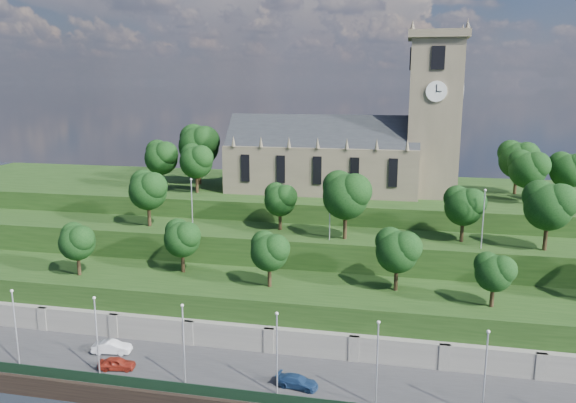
% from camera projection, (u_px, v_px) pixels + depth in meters
% --- Properties ---
extents(promenade, '(160.00, 12.00, 2.00)m').
position_uv_depth(promenade, '(302.00, 387.00, 60.61)').
color(promenade, '#2D2D30').
rests_on(promenade, ground).
extents(fence, '(160.00, 0.10, 1.20)m').
position_uv_depth(fence, '(293.00, 401.00, 55.11)').
color(fence, black).
rests_on(fence, promenade).
extents(retaining_wall, '(160.00, 2.10, 5.00)m').
position_uv_depth(retaining_wall, '(312.00, 349.00, 66.01)').
color(retaining_wall, slate).
rests_on(retaining_wall, ground).
extents(embankment_lower, '(160.00, 12.00, 8.00)m').
position_uv_depth(embankment_lower, '(320.00, 317.00, 71.47)').
color(embankment_lower, '#193411').
rests_on(embankment_lower, ground).
extents(embankment_upper, '(160.00, 10.00, 12.00)m').
position_uv_depth(embankment_upper, '(332.00, 274.00, 81.59)').
color(embankment_upper, '#193411').
rests_on(embankment_upper, ground).
extents(hilltop, '(160.00, 32.00, 15.00)m').
position_uv_depth(hilltop, '(347.00, 228.00, 101.38)').
color(hilltop, '#193411').
rests_on(hilltop, ground).
extents(church, '(38.60, 12.35, 27.60)m').
position_uv_depth(church, '(351.00, 148.00, 94.27)').
color(church, brown).
rests_on(church, hilltop).
extents(trees_lower, '(71.77, 8.97, 7.87)m').
position_uv_depth(trees_lower, '(335.00, 250.00, 69.50)').
color(trees_lower, black).
rests_on(trees_lower, embankment_lower).
extents(trees_upper, '(62.19, 8.52, 9.51)m').
position_uv_depth(trees_upper, '(358.00, 197.00, 77.30)').
color(trees_upper, black).
rests_on(trees_upper, embankment_upper).
extents(trees_hilltop, '(72.18, 15.79, 10.95)m').
position_uv_depth(trees_hilltop, '(324.00, 155.00, 94.63)').
color(trees_hilltop, black).
rests_on(trees_hilltop, hilltop).
extents(lamp_posts_promenade, '(60.36, 0.36, 8.99)m').
position_uv_depth(lamp_posts_promenade, '(277.00, 348.00, 56.40)').
color(lamp_posts_promenade, '#B2B2B7').
rests_on(lamp_posts_promenade, promenade).
extents(lamp_posts_upper, '(40.36, 0.36, 7.95)m').
position_uv_depth(lamp_posts_upper, '(330.00, 208.00, 76.53)').
color(lamp_posts_upper, '#B2B2B7').
rests_on(lamp_posts_upper, embankment_upper).
extents(car_left, '(4.28, 2.32, 1.38)m').
position_uv_depth(car_left, '(117.00, 363.00, 62.34)').
color(car_left, maroon).
rests_on(car_left, promenade).
extents(car_middle, '(4.71, 2.29, 1.49)m').
position_uv_depth(car_middle, '(112.00, 347.00, 66.07)').
color(car_middle, silver).
rests_on(car_middle, promenade).
extents(car_right, '(4.70, 2.49, 1.30)m').
position_uv_depth(car_right, '(297.00, 381.00, 58.64)').
color(car_right, navy).
rests_on(car_right, promenade).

